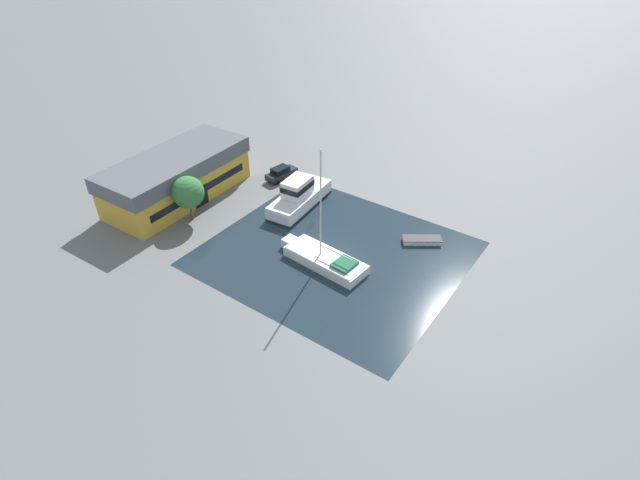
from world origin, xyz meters
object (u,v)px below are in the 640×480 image
object	(u,v)px
motor_cruiser	(299,196)
sailboat_moored	(324,259)
parked_car	(281,173)
small_dinghy	(422,240)
quay_tree_near_building	(188,192)
warehouse_building	(177,177)

from	to	relation	value
motor_cruiser	sailboat_moored	bearing A→B (deg)	134.48
parked_car	sailboat_moored	size ratio (longest dim) A/B	0.37
parked_car	small_dinghy	distance (m)	22.23
parked_car	motor_cruiser	distance (m)	7.59
parked_car	small_dinghy	world-z (taller)	parked_car
quay_tree_near_building	small_dinghy	size ratio (longest dim) A/B	1.29
motor_cruiser	warehouse_building	bearing A→B (deg)	21.26
sailboat_moored	motor_cruiser	world-z (taller)	sailboat_moored
motor_cruiser	quay_tree_near_building	bearing A→B (deg)	43.37
small_dinghy	parked_car	bearing A→B (deg)	-131.08
warehouse_building	small_dinghy	distance (m)	31.04
parked_car	motor_cruiser	size ratio (longest dim) A/B	0.46
warehouse_building	sailboat_moored	size ratio (longest dim) A/B	1.48
quay_tree_near_building	small_dinghy	world-z (taller)	quay_tree_near_building
warehouse_building	motor_cruiser	xyz separation A→B (m)	(6.96, -13.88, -1.47)
sailboat_moored	motor_cruiser	xyz separation A→B (m)	(7.69, 9.13, 0.77)
parked_car	motor_cruiser	world-z (taller)	motor_cruiser
parked_car	motor_cruiser	bearing A→B (deg)	-24.52
quay_tree_near_building	sailboat_moored	bearing A→B (deg)	-83.27
warehouse_building	sailboat_moored	xyz separation A→B (m)	(-0.73, -23.00, -2.24)
warehouse_building	small_dinghy	world-z (taller)	warehouse_building
warehouse_building	parked_car	size ratio (longest dim) A/B	4.05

